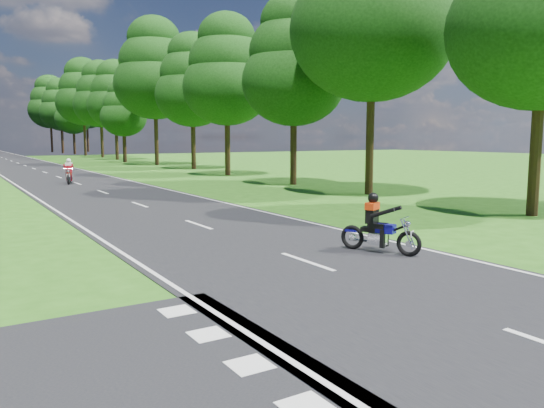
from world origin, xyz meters
TOP-DOWN VIEW (x-y plane):
  - ground at (0.00, 0.00)m, footprint 160.00×160.00m
  - main_road at (0.00, 50.00)m, footprint 7.00×140.00m
  - road_markings at (-0.14, 48.13)m, footprint 7.40×140.00m
  - treeline at (1.43, 60.06)m, footprint 40.00×115.35m
  - rider_near_blue at (2.06, 1.84)m, footprint 1.25×1.85m
  - rider_far_red at (-0.43, 26.15)m, footprint 1.04×1.92m

SIDE VIEW (x-z plane):
  - ground at x=0.00m, z-range 0.00..0.00m
  - main_road at x=0.00m, z-range 0.00..0.02m
  - road_markings at x=-0.14m, z-range 0.02..0.03m
  - rider_near_blue at x=2.06m, z-range 0.02..1.49m
  - rider_far_red at x=-0.43m, z-range 0.02..1.54m
  - treeline at x=1.43m, z-range 0.86..15.65m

